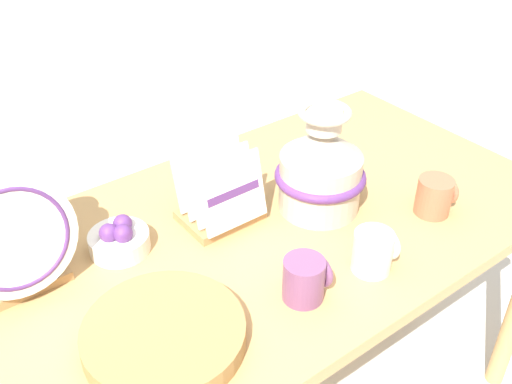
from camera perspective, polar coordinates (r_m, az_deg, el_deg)
display_table at (r=1.50m, az=0.00°, el=-6.05°), size 1.55×0.81×0.75m
ceramic_vase at (r=1.46m, az=6.19°, el=2.33°), size 0.23×0.23×0.28m
dish_rack_round_plates at (r=1.33m, az=-22.34°, el=-4.30°), size 0.25×0.18×0.28m
dish_rack_square_plates at (r=1.44m, az=-3.55°, el=-0.34°), size 0.19×0.16×0.19m
wicker_charger_stack at (r=1.18m, az=-8.75°, el=-13.29°), size 0.31×0.31×0.04m
mug_plum_glaze at (r=1.25m, az=4.73°, el=-8.21°), size 0.10×0.09×0.10m
mug_terracotta_glaze at (r=1.54m, az=16.70°, el=-0.32°), size 0.10×0.09×0.10m
mug_cream_glaze at (r=1.33m, az=11.18°, el=-5.52°), size 0.10×0.09×0.10m
fruit_bowl at (r=1.40m, az=-12.91°, el=-4.41°), size 0.14×0.14×0.08m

